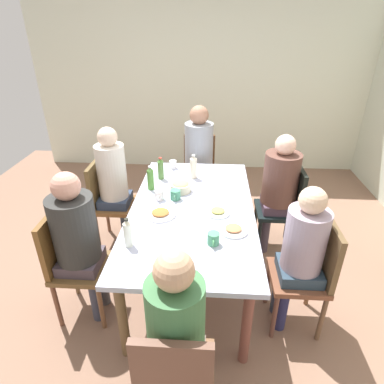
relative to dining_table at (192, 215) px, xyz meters
name	(u,v)px	position (x,y,z in m)	size (l,w,h in m)	color
ground_plane	(192,273)	(0.00, 0.00, -0.65)	(6.21, 6.21, 0.00)	#84614D
wall_left	(203,83)	(-2.65, 0.00, 0.65)	(0.12, 5.02, 2.60)	silver
dining_table	(192,215)	(0.00, 0.00, 0.00)	(1.91, 1.03, 0.73)	silver
chair_0	(310,270)	(0.48, 0.89, -0.14)	(0.40, 0.40, 0.90)	brown
person_0	(302,249)	(0.48, 0.80, 0.05)	(0.30, 0.30, 1.19)	navy
chair_1	(108,199)	(-0.48, -0.89, -0.14)	(0.40, 0.40, 0.90)	brown
person_1	(114,179)	(-0.48, -0.80, 0.09)	(0.30, 0.30, 1.26)	#32354E
chair_2	(199,168)	(-1.33, 0.00, -0.14)	(0.40, 0.40, 0.90)	brown
person_2	(199,150)	(-1.25, 0.00, 0.13)	(0.33, 0.33, 1.30)	#3A4743
chair_3	(285,205)	(-0.48, 0.89, -0.14)	(0.40, 0.40, 0.90)	black
person_3	(279,184)	(-0.48, 0.81, 0.09)	(0.34, 0.34, 1.23)	#443A48
chair_4	(175,377)	(1.33, 0.00, -0.14)	(0.40, 0.40, 0.90)	brown
person_4	(176,332)	(1.24, 0.00, 0.08)	(0.30, 0.30, 1.24)	brown
chair_5	(71,260)	(0.48, -0.89, -0.14)	(0.40, 0.40, 0.90)	brown
person_5	(77,235)	(0.48, -0.81, 0.09)	(0.32, 0.32, 1.24)	#3E3C40
plate_0	(218,212)	(0.08, 0.22, 0.09)	(0.20, 0.20, 0.04)	white
plate_1	(233,230)	(0.32, 0.33, 0.09)	(0.22, 0.22, 0.04)	silver
plate_2	(160,214)	(0.13, -0.25, 0.09)	(0.25, 0.25, 0.04)	white
bowl_0	(181,186)	(-0.30, -0.12, 0.12)	(0.19, 0.19, 0.09)	beige
cup_0	(173,164)	(-0.82, -0.26, 0.11)	(0.11, 0.08, 0.08)	white
cup_1	(213,239)	(0.49, 0.18, 0.12)	(0.12, 0.08, 0.09)	#468F65
cup_2	(175,195)	(-0.14, -0.16, 0.12)	(0.13, 0.09, 0.09)	#418B68
cup_3	(159,195)	(-0.12, -0.30, 0.12)	(0.11, 0.08, 0.09)	white
bottle_0	(151,178)	(-0.32, -0.40, 0.18)	(0.06, 0.06, 0.23)	#498732
bottle_1	(128,233)	(0.54, -0.41, 0.18)	(0.06, 0.06, 0.22)	silver
bottle_2	(193,167)	(-0.59, -0.02, 0.19)	(0.07, 0.07, 0.24)	#EFE2C6
bottle_3	(161,169)	(-0.55, -0.34, 0.18)	(0.06, 0.06, 0.23)	#4F7A38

